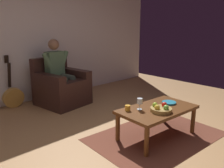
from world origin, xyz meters
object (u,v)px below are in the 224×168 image
object	(u,v)px
wine_glass_near	(140,102)
fruit_bowl	(161,109)
armchair	(61,88)
coffee_table	(157,112)
decorative_dish	(169,103)
guitar	(13,96)
candle_jar	(128,108)
person_seated	(59,70)

from	to	relation	value
wine_glass_near	fruit_bowl	bearing A→B (deg)	121.75
armchair	wine_glass_near	bearing A→B (deg)	81.33
armchair	coffee_table	distance (m)	2.13
wine_glass_near	decorative_dish	size ratio (longest dim) A/B	0.78
armchair	guitar	size ratio (longest dim) A/B	0.96
candle_jar	guitar	bearing A→B (deg)	-75.47
armchair	person_seated	world-z (taller)	person_seated
guitar	person_seated	bearing A→B (deg)	152.67
decorative_dish	candle_jar	size ratio (longest dim) A/B	2.71
armchair	candle_jar	world-z (taller)	armchair
coffee_table	candle_jar	size ratio (longest dim) A/B	15.09
fruit_bowl	decorative_dish	world-z (taller)	fruit_bowl
wine_glass_near	candle_jar	size ratio (longest dim) A/B	2.11
coffee_table	candle_jar	xyz separation A→B (m)	(0.36, -0.21, 0.09)
fruit_bowl	candle_jar	distance (m)	0.43
decorative_dish	wine_glass_near	bearing A→B (deg)	-14.37
coffee_table	fruit_bowl	distance (m)	0.16
wine_glass_near	candle_jar	bearing A→B (deg)	-29.09
person_seated	fruit_bowl	bearing A→B (deg)	85.22
coffee_table	decorative_dish	world-z (taller)	decorative_dish
wine_glass_near	fruit_bowl	size ratio (longest dim) A/B	0.56
guitar	wine_glass_near	bearing A→B (deg)	107.23
armchair	person_seated	bearing A→B (deg)	-90.00
armchair	person_seated	xyz separation A→B (m)	(0.00, -0.03, 0.35)
guitar	candle_jar	bearing A→B (deg)	104.53
person_seated	armchair	bearing A→B (deg)	90.00
person_seated	candle_jar	bearing A→B (deg)	77.24
guitar	fruit_bowl	bearing A→B (deg)	108.65
fruit_bowl	person_seated	bearing A→B (deg)	-86.62
coffee_table	guitar	world-z (taller)	guitar
armchair	wine_glass_near	size ratio (longest dim) A/B	6.04
coffee_table	decorative_dish	distance (m)	0.28
person_seated	wine_glass_near	world-z (taller)	person_seated
decorative_dish	candle_jar	world-z (taller)	candle_jar
decorative_dish	candle_jar	xyz separation A→B (m)	(0.64, -0.21, 0.02)
decorative_dish	armchair	bearing A→B (deg)	-77.22
fruit_bowl	candle_jar	world-z (taller)	fruit_bowl
coffee_table	fruit_bowl	world-z (taller)	fruit_bowl
armchair	wine_glass_near	world-z (taller)	armchair
person_seated	fruit_bowl	distance (m)	2.27
person_seated	decorative_dish	xyz separation A→B (m)	(-0.48, 2.15, -0.24)
armchair	coffee_table	xyz separation A→B (m)	(-0.20, 2.12, 0.04)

